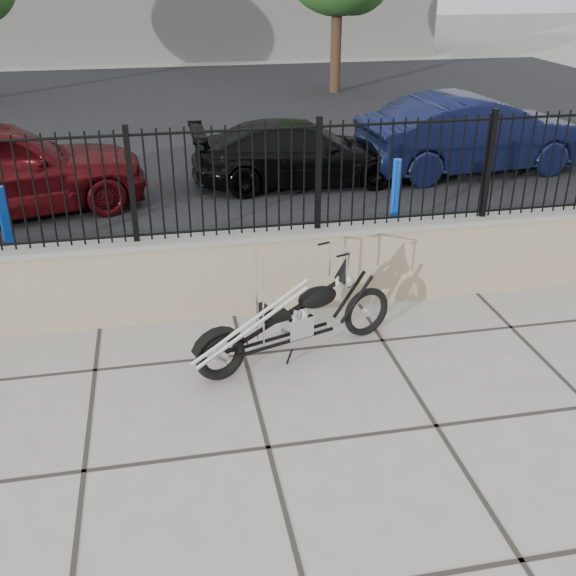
% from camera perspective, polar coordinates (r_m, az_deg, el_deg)
% --- Properties ---
extents(ground_plane, '(90.00, 90.00, 0.00)m').
position_cam_1_polar(ground_plane, '(5.82, -1.68, -13.36)').
color(ground_plane, '#99968E').
rests_on(ground_plane, ground).
extents(parking_lot, '(30.00, 30.00, 0.00)m').
position_cam_1_polar(parking_lot, '(17.35, -8.81, 13.53)').
color(parking_lot, black).
rests_on(parking_lot, ground).
extents(retaining_wall, '(14.00, 0.36, 0.96)m').
position_cam_1_polar(retaining_wall, '(7.68, -4.85, 1.25)').
color(retaining_wall, gray).
rests_on(retaining_wall, ground_plane).
extents(iron_fence, '(14.00, 0.08, 1.20)m').
position_cam_1_polar(iron_fence, '(7.29, -5.17, 8.98)').
color(iron_fence, black).
rests_on(iron_fence, retaining_wall).
extents(chopper_motorcycle, '(2.16, 1.04, 1.29)m').
position_cam_1_polar(chopper_motorcycle, '(6.67, 0.50, -1.11)').
color(chopper_motorcycle, black).
rests_on(chopper_motorcycle, ground_plane).
extents(car_black, '(3.89, 1.59, 1.13)m').
position_cam_1_polar(car_black, '(12.30, 1.01, 11.38)').
color(car_black, black).
rests_on(car_black, parking_lot).
extents(car_blue, '(4.50, 1.88, 1.45)m').
position_cam_1_polar(car_blue, '(13.47, 15.53, 12.45)').
color(car_blue, black).
rests_on(car_blue, parking_lot).
extents(bollard_a, '(0.16, 0.16, 1.04)m').
position_cam_1_polar(bollard_a, '(9.74, -22.79, 4.99)').
color(bollard_a, '#0C54B6').
rests_on(bollard_a, ground_plane).
extents(bollard_b, '(0.17, 0.17, 1.12)m').
position_cam_1_polar(bollard_b, '(10.05, 9.08, 7.62)').
color(bollard_b, blue).
rests_on(bollard_b, ground_plane).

